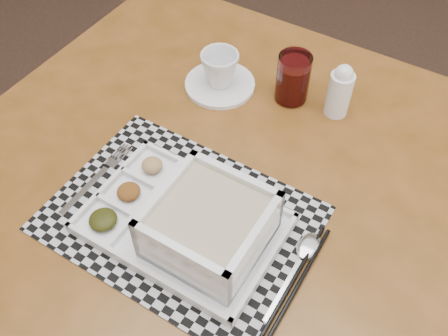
{
  "coord_description": "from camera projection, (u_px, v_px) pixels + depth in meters",
  "views": [
    {
      "loc": [
        0.21,
        -0.76,
        1.47
      ],
      "look_at": [
        -0.1,
        -0.3,
        0.81
      ],
      "focal_mm": 40.0,
      "sensor_mm": 36.0,
      "label": 1
    }
  ],
  "objects": [
    {
      "name": "spoon",
      "position": [
        305.0,
        252.0,
        0.8
      ],
      "size": [
        0.04,
        0.18,
        0.01
      ],
      "color": "silver",
      "rests_on": "placemat"
    },
    {
      "name": "serving_tray",
      "position": [
        200.0,
        225.0,
        0.8
      ],
      "size": [
        0.33,
        0.23,
        0.1
      ],
      "color": "white",
      "rests_on": "placemat"
    },
    {
      "name": "chopsticks",
      "position": [
        294.0,
        286.0,
        0.77
      ],
      "size": [
        0.03,
        0.24,
        0.01
      ],
      "color": "black",
      "rests_on": "placemat"
    },
    {
      "name": "creamer_bottle",
      "position": [
        340.0,
        91.0,
        0.98
      ],
      "size": [
        0.05,
        0.05,
        0.12
      ],
      "color": "white",
      "rests_on": "dining_table"
    },
    {
      "name": "juice_glass",
      "position": [
        293.0,
        80.0,
        1.01
      ],
      "size": [
        0.07,
        0.07,
        0.11
      ],
      "color": "white",
      "rests_on": "dining_table"
    },
    {
      "name": "cup",
      "position": [
        220.0,
        69.0,
        1.03
      ],
      "size": [
        0.09,
        0.09,
        0.07
      ],
      "primitive_type": "imported",
      "rotation": [
        0.0,
        0.0,
        -0.1
      ],
      "color": "white",
      "rests_on": "saucer"
    },
    {
      "name": "placemat",
      "position": [
        180.0,
        218.0,
        0.85
      ],
      "size": [
        0.45,
        0.34,
        0.0
      ],
      "primitive_type": "cube",
      "rotation": [
        0.0,
        0.0,
        0.05
      ],
      "color": "#ADACB4",
      "rests_on": "dining_table"
    },
    {
      "name": "fork",
      "position": [
        99.0,
        177.0,
        0.91
      ],
      "size": [
        0.03,
        0.19,
        0.0
      ],
      "color": "silver",
      "rests_on": "placemat"
    },
    {
      "name": "saucer",
      "position": [
        220.0,
        84.0,
        1.07
      ],
      "size": [
        0.15,
        0.15,
        0.01
      ],
      "primitive_type": "cylinder",
      "color": "white",
      "rests_on": "dining_table"
    },
    {
      "name": "dining_table",
      "position": [
        216.0,
        203.0,
        0.97
      ],
      "size": [
        1.06,
        1.06,
        0.76
      ],
      "color": "#52330F",
      "rests_on": "ground"
    },
    {
      "name": "floor",
      "position": [
        301.0,
        280.0,
        1.61
      ],
      "size": [
        5.0,
        5.0,
        0.0
      ],
      "primitive_type": "plane",
      "color": "black",
      "rests_on": "ground"
    }
  ]
}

